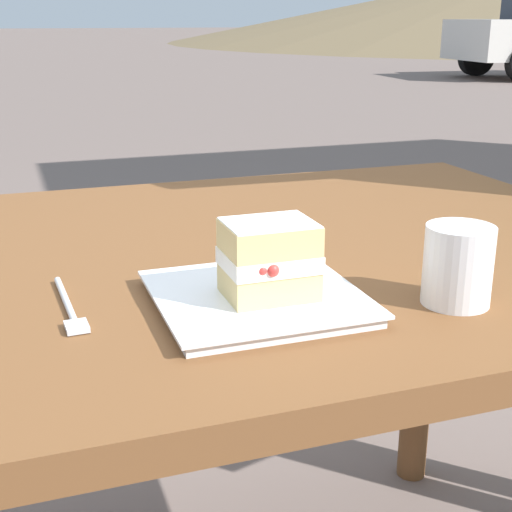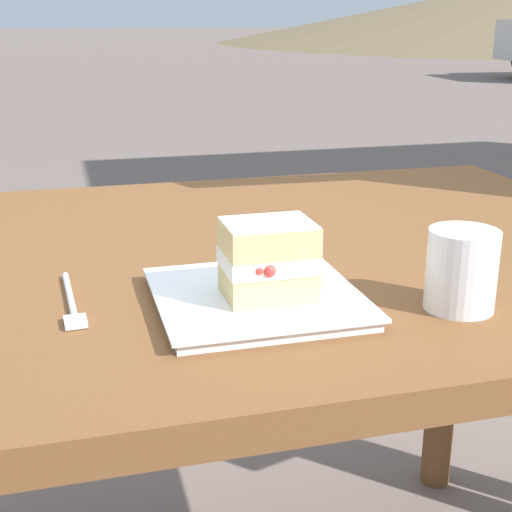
{
  "view_description": "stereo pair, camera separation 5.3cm",
  "coord_description": "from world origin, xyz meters",
  "px_view_note": "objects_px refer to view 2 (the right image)",
  "views": [
    {
      "loc": [
        0.32,
        0.95,
        1.1
      ],
      "look_at": [
        0.06,
        0.22,
        0.84
      ],
      "focal_mm": 50.76,
      "sensor_mm": 36.0,
      "label": 1
    },
    {
      "loc": [
        0.27,
        0.97,
        1.1
      ],
      "look_at": [
        0.06,
        0.22,
        0.84
      ],
      "focal_mm": 50.76,
      "sensor_mm": 36.0,
      "label": 2
    }
  ],
  "objects_px": {
    "dessert_plate": "(256,298)",
    "coffee_cup": "(462,269)",
    "patio_table": "(257,318)",
    "dessert_fork": "(71,303)",
    "cake_slice": "(268,259)"
  },
  "relations": [
    {
      "from": "patio_table",
      "to": "cake_slice",
      "type": "xyz_separation_m",
      "value": [
        0.05,
        0.24,
        0.17
      ]
    },
    {
      "from": "dessert_plate",
      "to": "coffee_cup",
      "type": "height_order",
      "value": "coffee_cup"
    },
    {
      "from": "dessert_plate",
      "to": "coffee_cup",
      "type": "relative_size",
      "value": 2.49
    },
    {
      "from": "dessert_plate",
      "to": "dessert_fork",
      "type": "relative_size",
      "value": 1.36
    },
    {
      "from": "patio_table",
      "to": "dessert_fork",
      "type": "relative_size",
      "value": 7.33
    },
    {
      "from": "dessert_plate",
      "to": "coffee_cup",
      "type": "bearing_deg",
      "value": 162.0
    },
    {
      "from": "cake_slice",
      "to": "coffee_cup",
      "type": "distance_m",
      "value": 0.22
    },
    {
      "from": "patio_table",
      "to": "dessert_fork",
      "type": "distance_m",
      "value": 0.34
    },
    {
      "from": "patio_table",
      "to": "dessert_plate",
      "type": "bearing_deg",
      "value": 74.3
    },
    {
      "from": "dessert_plate",
      "to": "cake_slice",
      "type": "distance_m",
      "value": 0.05
    },
    {
      "from": "patio_table",
      "to": "coffee_cup",
      "type": "bearing_deg",
      "value": 118.47
    },
    {
      "from": "dessert_fork",
      "to": "dessert_plate",
      "type": "bearing_deg",
      "value": 165.88
    },
    {
      "from": "cake_slice",
      "to": "coffee_cup",
      "type": "xyz_separation_m",
      "value": [
        -0.21,
        0.06,
        -0.01
      ]
    },
    {
      "from": "cake_slice",
      "to": "dessert_fork",
      "type": "height_order",
      "value": "cake_slice"
    },
    {
      "from": "dessert_fork",
      "to": "patio_table",
      "type": "bearing_deg",
      "value": -147.92
    }
  ]
}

